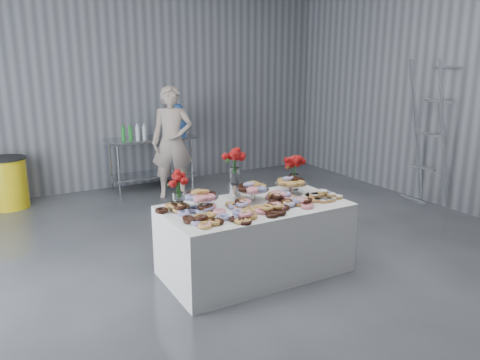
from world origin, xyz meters
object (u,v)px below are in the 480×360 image
(water_jug, at_px, (178,121))
(person, at_px, (172,142))
(display_table, at_px, (255,239))
(stepladder, at_px, (429,134))
(prep_table, at_px, (152,153))
(trash_barrel, at_px, (8,183))

(water_jug, bearing_deg, person, -119.18)
(display_table, relative_size, stepladder, 0.85)
(prep_table, xyz_separation_m, water_jug, (0.50, -0.00, 0.53))
(prep_table, height_order, water_jug, water_jug)
(prep_table, relative_size, person, 0.83)
(water_jug, height_order, person, person)
(display_table, distance_m, stepladder, 3.62)
(prep_table, relative_size, stepladder, 0.67)
(person, bearing_deg, water_jug, 84.22)
(person, height_order, stepladder, stepladder)
(prep_table, height_order, trash_barrel, prep_table)
(display_table, xyz_separation_m, water_jug, (0.65, 3.74, 0.77))
(water_jug, relative_size, stepladder, 0.25)
(prep_table, xyz_separation_m, stepladder, (3.32, -3.02, 0.50))
(trash_barrel, height_order, stepladder, stepladder)
(person, bearing_deg, trash_barrel, -171.39)
(trash_barrel, bearing_deg, person, -14.79)
(display_table, bearing_deg, person, 84.62)
(water_jug, distance_m, trash_barrel, 2.88)
(prep_table, xyz_separation_m, trash_barrel, (-2.28, -0.00, -0.23))
(display_table, height_order, water_jug, water_jug)
(person, bearing_deg, display_table, -71.98)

